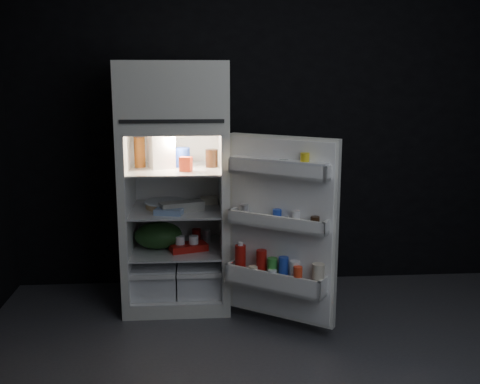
{
  "coord_description": "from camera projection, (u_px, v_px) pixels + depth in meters",
  "views": [
    {
      "loc": [
        -0.53,
        -2.75,
        1.69
      ],
      "look_at": [
        -0.25,
        1.0,
        0.9
      ],
      "focal_mm": 42.0,
      "sensor_mm": 36.0,
      "label": 1
    }
  ],
  "objects": [
    {
      "name": "wall_back",
      "position": [
        264.0,
        118.0,
        4.45
      ],
      "size": [
        4.0,
        0.0,
        2.7
      ],
      "primitive_type": "cube",
      "color": "black",
      "rests_on": "ground"
    },
    {
      "name": "wall_front",
      "position": [
        460.0,
        246.0,
        1.14
      ],
      "size": [
        4.0,
        0.0,
        2.7
      ],
      "primitive_type": "cube",
      "color": "black",
      "rests_on": "ground"
    },
    {
      "name": "refrigerator",
      "position": [
        176.0,
        177.0,
        4.11
      ],
      "size": [
        0.76,
        0.71,
        1.78
      ],
      "color": "white",
      "rests_on": "ground"
    },
    {
      "name": "fridge_door",
      "position": [
        280.0,
        232.0,
        3.64
      ],
      "size": [
        0.7,
        0.56,
        1.22
      ],
      "color": "white",
      "rests_on": "ground"
    },
    {
      "name": "milk_jug",
      "position": [
        161.0,
        151.0,
        4.04
      ],
      "size": [
        0.21,
        0.21,
        0.24
      ],
      "primitive_type": "cube",
      "rotation": [
        0.0,
        0.0,
        0.32
      ],
      "color": "white",
      "rests_on": "refrigerator"
    },
    {
      "name": "mayo_jar",
      "position": [
        182.0,
        157.0,
        4.1
      ],
      "size": [
        0.13,
        0.13,
        0.14
      ],
      "primitive_type": "cylinder",
      "rotation": [
        0.0,
        0.0,
        0.14
      ],
      "color": "#2040B0",
      "rests_on": "refrigerator"
    },
    {
      "name": "jam_jar",
      "position": [
        212.0,
        158.0,
        4.09
      ],
      "size": [
        0.11,
        0.11,
        0.13
      ],
      "primitive_type": "cylinder",
      "rotation": [
        0.0,
        0.0,
        -0.18
      ],
      "color": "black",
      "rests_on": "refrigerator"
    },
    {
      "name": "amber_bottle",
      "position": [
        140.0,
        152.0,
        4.08
      ],
      "size": [
        0.1,
        0.1,
        0.22
      ],
      "primitive_type": "cylinder",
      "rotation": [
        0.0,
        0.0,
        -0.2
      ],
      "color": "#A8541B",
      "rests_on": "refrigerator"
    },
    {
      "name": "small_carton",
      "position": [
        186.0,
        164.0,
        3.92
      ],
      "size": [
        0.1,
        0.08,
        0.1
      ],
      "primitive_type": "cube",
      "rotation": [
        0.0,
        0.0,
        -0.32
      ],
      "color": "#F03E1C",
      "rests_on": "refrigerator"
    },
    {
      "name": "egg_carton",
      "position": [
        182.0,
        207.0,
        4.02
      ],
      "size": [
        0.33,
        0.21,
        0.07
      ],
      "primitive_type": "cube",
      "rotation": [
        0.0,
        0.0,
        0.34
      ],
      "color": "gray",
      "rests_on": "refrigerator"
    },
    {
      "name": "pie",
      "position": [
        165.0,
        205.0,
        4.14
      ],
      "size": [
        0.37,
        0.37,
        0.04
      ],
      "primitive_type": "cylinder",
      "rotation": [
        0.0,
        0.0,
        -0.32
      ],
      "color": "tan",
      "rests_on": "refrigerator"
    },
    {
      "name": "flat_package",
      "position": [
        169.0,
        212.0,
        3.93
      ],
      "size": [
        0.21,
        0.14,
        0.04
      ],
      "primitive_type": "cube",
      "rotation": [
        0.0,
        0.0,
        -0.23
      ],
      "color": "#7E99C3",
      "rests_on": "refrigerator"
    },
    {
      "name": "wrapped_pkg",
      "position": [
        209.0,
        200.0,
        4.27
      ],
      "size": [
        0.13,
        0.11,
        0.05
      ],
      "primitive_type": "cube",
      "rotation": [
        0.0,
        0.0,
        0.01
      ],
      "color": "beige",
      "rests_on": "refrigerator"
    },
    {
      "name": "produce_bag",
      "position": [
        158.0,
        235.0,
        4.15
      ],
      "size": [
        0.44,
        0.41,
        0.2
      ],
      "primitive_type": "ellipsoid",
      "rotation": [
        0.0,
        0.0,
        0.37
      ],
      "color": "#193815",
      "rests_on": "refrigerator"
    },
    {
      "name": "yogurt_tray",
      "position": [
        188.0,
        247.0,
        4.11
      ],
      "size": [
        0.3,
        0.22,
        0.05
      ],
      "primitive_type": "cube",
      "rotation": [
        0.0,
        0.0,
        0.31
      ],
      "color": "#A5130E",
      "rests_on": "refrigerator"
    },
    {
      "name": "small_can_red",
      "position": [
        196.0,
        235.0,
        4.35
      ],
      "size": [
        0.09,
        0.09,
        0.09
      ],
      "primitive_type": "cylinder",
      "rotation": [
        0.0,
        0.0,
        0.36
      ],
      "color": "#A5130E",
      "rests_on": "refrigerator"
    },
    {
      "name": "small_can_silver",
      "position": [
        207.0,
        236.0,
        4.32
      ],
      "size": [
        0.07,
        0.07,
        0.09
      ],
      "primitive_type": "cylinder",
      "rotation": [
        0.0,
        0.0,
        -0.21
      ],
      "color": "silver",
      "rests_on": "refrigerator"
    }
  ]
}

